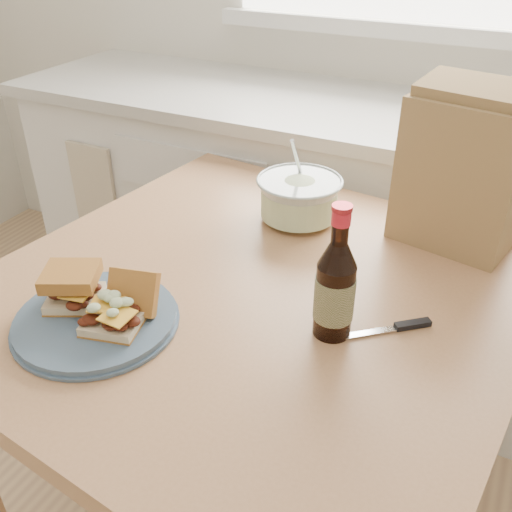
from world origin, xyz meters
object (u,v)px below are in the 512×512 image
at_px(plate, 96,320).
at_px(coleslaw_bowl, 299,200).
at_px(dining_table, 253,334).
at_px(paper_bag, 463,174).
at_px(beer_bottle, 335,288).

xyz_separation_m(plate, coleslaw_bowl, (0.17, 0.52, 0.04)).
distance_m(dining_table, paper_bag, 0.55).
bearing_deg(coleslaw_bowl, plate, -107.78).
bearing_deg(coleslaw_bowl, dining_table, -84.47).
distance_m(dining_table, beer_bottle, 0.29).
xyz_separation_m(coleslaw_bowl, beer_bottle, (0.21, -0.36, 0.04)).
distance_m(coleslaw_bowl, paper_bag, 0.36).
bearing_deg(beer_bottle, paper_bag, 91.17).
bearing_deg(dining_table, coleslaw_bowl, 102.67).
xyz_separation_m(dining_table, paper_bag, (0.31, 0.36, 0.28)).
bearing_deg(plate, beer_bottle, 23.54).
bearing_deg(dining_table, beer_bottle, -12.23).
relative_size(plate, coleslaw_bowl, 1.43).
xyz_separation_m(plate, paper_bag, (0.51, 0.59, 0.15)).
height_order(plate, coleslaw_bowl, coleslaw_bowl).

